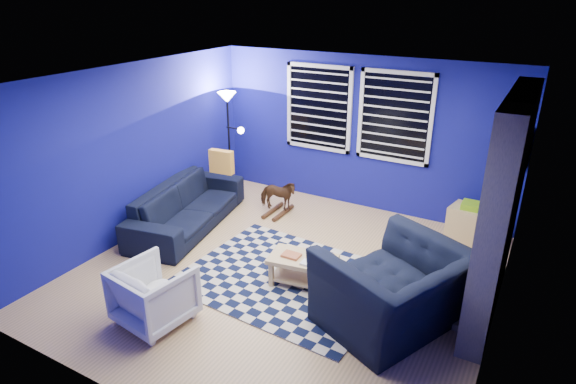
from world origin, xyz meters
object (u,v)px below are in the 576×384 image
object	(u,v)px
rocking_horse	(278,195)
coffee_table	(302,265)
tv	(525,158)
sofa	(187,206)
armchair_bent	(154,294)
cabinet	(471,224)
armchair_big	(393,289)
floor_lamp	(229,112)

from	to	relation	value
rocking_horse	coffee_table	distance (m)	2.09
tv	rocking_horse	distance (m)	3.63
tv	sofa	xyz separation A→B (m)	(-4.44, -1.53, -1.06)
sofa	armchair_bent	bearing A→B (deg)	-159.42
coffee_table	cabinet	world-z (taller)	cabinet
armchair_big	cabinet	xyz separation A→B (m)	(0.41, 2.43, -0.19)
sofa	coffee_table	size ratio (longest dim) A/B	2.62
sofa	armchair_big	size ratio (longest dim) A/B	1.61
rocking_horse	tv	bearing A→B (deg)	-96.93
tv	armchair_bent	world-z (taller)	tv
floor_lamp	armchair_big	bearing A→B (deg)	-30.82
rocking_horse	floor_lamp	distance (m)	1.66
armchair_big	coffee_table	distance (m)	1.24
armchair_big	floor_lamp	size ratio (longest dim) A/B	0.78
tv	armchair_bent	distance (m)	4.89
armchair_bent	sofa	bearing A→B (deg)	-50.46
sofa	coffee_table	xyz separation A→B (m)	(2.30, -0.58, -0.05)
sofa	rocking_horse	xyz separation A→B (m)	(1.00, 1.06, -0.01)
tv	cabinet	size ratio (longest dim) A/B	1.45
armchair_bent	floor_lamp	world-z (taller)	floor_lamp
tv	armchair_big	xyz separation A→B (m)	(-0.93, -2.34, -0.94)
sofa	cabinet	world-z (taller)	sofa
armchair_big	rocking_horse	size ratio (longest dim) A/B	2.31
armchair_big	tv	bearing A→B (deg)	-177.22
sofa	rocking_horse	size ratio (longest dim) A/B	3.73
floor_lamp	tv	bearing A→B (deg)	2.03
armchair_bent	coffee_table	world-z (taller)	armchair_bent
tv	coffee_table	distance (m)	3.20
armchair_bent	cabinet	bearing A→B (deg)	-118.64
armchair_bent	floor_lamp	distance (m)	3.80
coffee_table	armchair_big	bearing A→B (deg)	-10.61
tv	armchair_big	world-z (taller)	tv
sofa	tv	bearing A→B (deg)	-81.68
armchair_big	floor_lamp	distance (m)	4.37
tv	floor_lamp	bearing A→B (deg)	-177.97
tv	sofa	distance (m)	4.81
tv	coffee_table	world-z (taller)	tv
sofa	rocking_horse	bearing A→B (deg)	-54.07
sofa	floor_lamp	distance (m)	1.81
armchair_bent	floor_lamp	xyz separation A→B (m)	(-1.35, 3.36, 1.16)
sofa	coffee_table	world-z (taller)	sofa
cabinet	armchair_big	bearing A→B (deg)	-87.91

